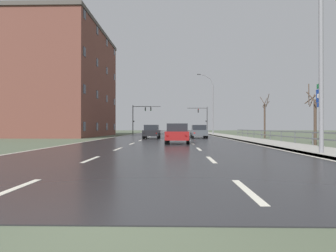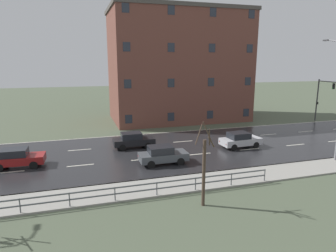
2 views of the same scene
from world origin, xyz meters
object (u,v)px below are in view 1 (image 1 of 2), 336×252
street_lamp_midground (212,105)px  traffic_signal_left (140,114)px  car_far_right (152,132)px  brick_building (65,83)px  car_mid_centre (199,131)px  street_lamp_foreground (317,35)px  car_near_left (177,131)px  car_distant (178,133)px  highway_sign (320,108)px  traffic_signal_right (204,116)px

street_lamp_midground → traffic_signal_left: (-13.77, 12.09, -0.88)m
car_far_right → brick_building: brick_building is taller
car_far_right → car_mid_centre: size_ratio=1.00×
street_lamp_foreground → traffic_signal_left: street_lamp_foreground is taller
car_near_left → car_mid_centre: bearing=-77.4°
street_lamp_midground → car_near_left: bearing=-136.0°
street_lamp_midground → car_distant: (-6.21, -26.34, -4.29)m
street_lamp_foreground → highway_sign: bearing=60.1°
car_near_left → highway_sign: bearing=-79.0°
traffic_signal_right → traffic_signal_left: bearing=176.0°
traffic_signal_left → highway_sign: bearing=-72.2°
car_mid_centre → car_near_left: 9.20m
highway_sign → car_distant: (-7.20, 7.57, -1.47)m
highway_sign → brick_building: size_ratio=0.18×
traffic_signal_right → traffic_signal_left: size_ratio=0.93×
street_lamp_midground → traffic_signal_right: street_lamp_midground is taller
car_distant → brick_building: brick_building is taller
highway_sign → traffic_signal_left: 48.36m
street_lamp_foreground → street_lamp_midground: size_ratio=1.07×
car_far_right → traffic_signal_right: bearing=72.5°
traffic_signal_right → street_lamp_foreground: bearing=-89.7°
traffic_signal_left → car_near_left: bearing=-66.5°
car_distant → car_far_right: size_ratio=1.01×
highway_sign → car_near_left: (-6.99, 28.11, -1.47)m
traffic_signal_left → car_far_right: size_ratio=1.47×
street_lamp_foreground → car_distant: bearing=124.1°
highway_sign → traffic_signal_right: traffic_signal_right is taller
street_lamp_foreground → car_near_left: (-6.04, 29.77, -4.69)m
street_lamp_midground → car_distant: 27.40m
street_lamp_foreground → highway_sign: (0.96, 1.66, -3.21)m
street_lamp_foreground → car_far_right: 21.92m
street_lamp_foreground → car_distant: street_lamp_foreground is taller
traffic_signal_left → car_distant: bearing=-78.9°
street_lamp_foreground → car_distant: (-6.25, 9.23, -4.69)m
street_lamp_foreground → car_far_right: (-9.08, 19.39, -4.69)m
street_lamp_midground → car_far_right: 19.03m
highway_sign → car_far_right: bearing=119.5°
street_lamp_midground → car_mid_centre: size_ratio=2.56×
highway_sign → car_distant: 10.55m
street_lamp_foreground → brick_building: (-22.69, 28.71, 2.42)m
street_lamp_foreground → street_lamp_midground: 35.57m
traffic_signal_right → car_mid_centre: size_ratio=1.37×
street_lamp_midground → car_mid_centre: (-3.53, -14.66, -4.29)m
traffic_signal_right → car_mid_centre: (-3.28, -25.80, -2.86)m
car_near_left → street_lamp_foreground: bearing=-81.5°
car_far_right → brick_building: size_ratio=0.21×
traffic_signal_right → car_near_left: bearing=-108.8°
street_lamp_foreground → car_distant: 12.09m
highway_sign → street_lamp_midground: bearing=91.7°
highway_sign → car_distant: size_ratio=0.85×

